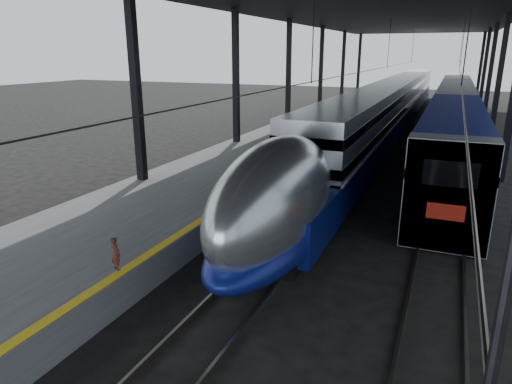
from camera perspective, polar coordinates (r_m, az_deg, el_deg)
The scene contains 8 objects.
ground at distance 14.79m, azimuth -7.01°, elevation -9.25°, with size 160.00×160.00×0.00m, color black.
platform at distance 33.60m, azimuth 4.85°, elevation 6.66°, with size 6.00×80.00×1.00m, color #4C4C4F.
yellow_strip at distance 32.76m, azimuth 9.56°, elevation 7.12°, with size 0.30×80.00×0.01m, color gold.
rails at distance 32.15m, azimuth 18.53°, elevation 4.60°, with size 6.52×80.00×0.16m.
canopy at distance 31.90m, azimuth 15.18°, elevation 21.17°, with size 18.00×75.00×9.47m.
tgv_train at distance 40.93m, azimuth 16.41°, elevation 9.94°, with size 2.89×65.20×4.15m.
second_train at distance 42.91m, azimuth 23.52°, elevation 9.57°, with size 2.82×56.05×3.88m.
child at distance 12.63m, azimuth -17.15°, elevation -7.38°, with size 0.34×0.22×0.92m, color #481F18.
Camera 1 is at (6.79, -11.41, 6.52)m, focal length 32.00 mm.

